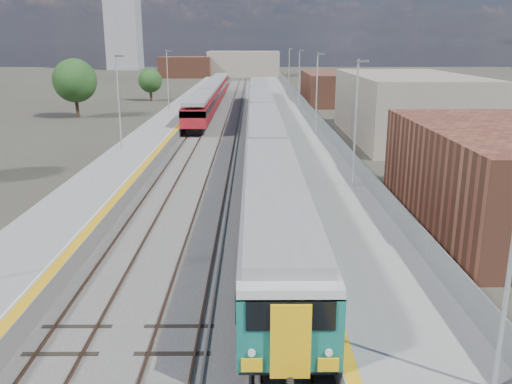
{
  "coord_description": "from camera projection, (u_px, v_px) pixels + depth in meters",
  "views": [
    {
      "loc": [
        0.53,
        -9.77,
        9.46
      ],
      "look_at": [
        0.7,
        16.43,
        2.2
      ],
      "focal_mm": 38.0,
      "sensor_mm": 36.0,
      "label": 1
    }
  ],
  "objects": [
    {
      "name": "ground",
      "position": [
        248.0,
        130.0,
        60.12
      ],
      "size": [
        320.0,
        320.0,
        0.0
      ],
      "primitive_type": "plane",
      "color": "#47443A",
      "rests_on": "ground"
    },
    {
      "name": "ballast_bed",
      "position": [
        229.0,
        127.0,
        62.5
      ],
      "size": [
        10.5,
        155.0,
        0.06
      ],
      "primitive_type": "cube",
      "color": "#565451",
      "rests_on": "ground"
    },
    {
      "name": "tracks",
      "position": [
        234.0,
        124.0,
        64.1
      ],
      "size": [
        8.96,
        160.0,
        0.17
      ],
      "color": "#4C3323",
      "rests_on": "ground"
    },
    {
      "name": "platform_right",
      "position": [
        294.0,
        122.0,
        62.41
      ],
      "size": [
        4.7,
        155.0,
        8.52
      ],
      "color": "slate",
      "rests_on": "ground"
    },
    {
      "name": "platform_left",
      "position": [
        169.0,
        123.0,
        62.32
      ],
      "size": [
        4.3,
        155.0,
        8.52
      ],
      "color": "slate",
      "rests_on": "ground"
    },
    {
      "name": "buildings",
      "position": [
        182.0,
        37.0,
        142.52
      ],
      "size": [
        72.0,
        185.5,
        40.0
      ],
      "color": "brown",
      "rests_on": "ground"
    },
    {
      "name": "green_train",
      "position": [
        263.0,
        119.0,
        52.51
      ],
      "size": [
        2.88,
        80.16,
        3.17
      ],
      "color": "black",
      "rests_on": "ground"
    },
    {
      "name": "red_train",
      "position": [
        212.0,
        94.0,
        81.1
      ],
      "size": [
        2.73,
        55.48,
        3.45
      ],
      "color": "black",
      "rests_on": "ground"
    },
    {
      "name": "tree_b",
      "position": [
        75.0,
        81.0,
        69.09
      ],
      "size": [
        5.54,
        5.54,
        7.51
      ],
      "color": "#382619",
      "rests_on": "ground"
    },
    {
      "name": "tree_c",
      "position": [
        150.0,
        81.0,
        89.32
      ],
      "size": [
        3.89,
        3.89,
        5.27
      ],
      "color": "#382619",
      "rests_on": "ground"
    },
    {
      "name": "tree_d",
      "position": [
        410.0,
        87.0,
        73.34
      ],
      "size": [
        4.27,
        4.27,
        5.79
      ],
      "color": "#382619",
      "rests_on": "ground"
    }
  ]
}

